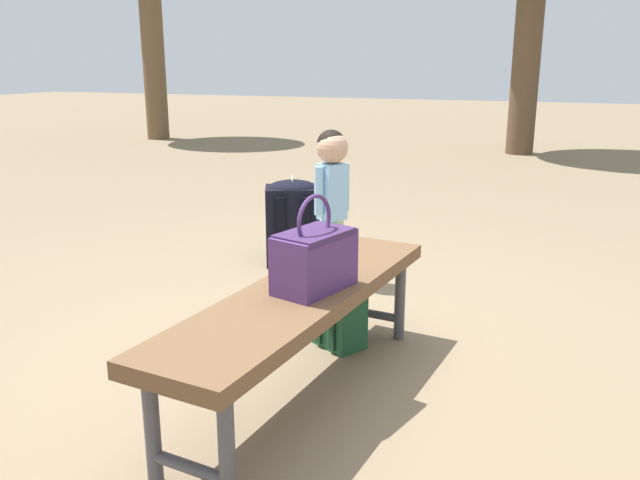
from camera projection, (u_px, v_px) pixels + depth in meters
The scene contains 6 objects.
ground_plane at pixel (294, 351), 3.00m from camera, with size 40.00×40.00×0.00m, color #7F6B51.
park_bench at pixel (302, 303), 2.50m from camera, with size 1.63×0.56×0.45m.
handbag at pixel (314, 257), 2.45m from camera, with size 0.36×0.26×0.37m.
child_standing at pixel (332, 182), 3.80m from camera, with size 0.22×0.18×0.91m.
backpack_large at pixel (293, 220), 4.24m from camera, with size 0.39×0.42×0.58m.
backpack_small at pixel (340, 309), 3.01m from camera, with size 0.25×0.27×0.36m.
Camera 1 is at (-2.52, -1.13, 1.29)m, focal length 36.65 mm.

